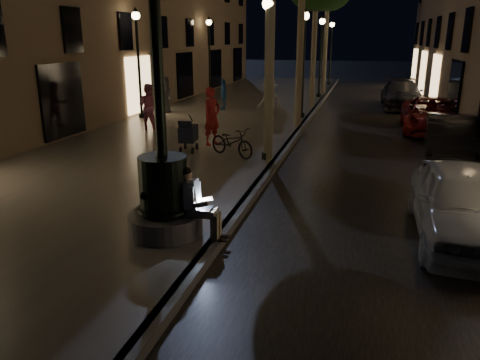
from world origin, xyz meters
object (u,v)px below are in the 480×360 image
(lamp_curb_a, at_px, (268,56))
(pedestrian_blue, at_px, (223,94))
(seated_man_laptop, at_px, (195,200))
(car_front, at_px, (462,203))
(car_second, at_px, (450,138))
(lamp_curb_b, at_px, (304,49))
(car_rear, at_px, (402,94))
(pedestrian_red, at_px, (212,116))
(pedestrian_dark, at_px, (165,94))
(lamp_left_c, at_px, (209,46))
(pedestrian_pink, at_px, (149,107))
(lamp_curb_c, at_px, (321,46))
(pedestrian_white, at_px, (269,101))
(stroller, at_px, (188,134))
(car_third, at_px, (432,115))
(lamp_left_b, at_px, (138,49))
(lamp_curb_d, at_px, (331,44))
(bicycle, at_px, (232,142))
(fountain_lamppost, at_px, (163,182))

(lamp_curb_a, distance_m, pedestrian_blue, 10.47)
(seated_man_laptop, relative_size, lamp_curb_a, 0.28)
(car_front, bearing_deg, seated_man_laptop, -161.08)
(lamp_curb_a, height_order, car_second, lamp_curb_a)
(lamp_curb_b, height_order, car_rear, lamp_curb_b)
(seated_man_laptop, distance_m, pedestrian_red, 7.80)
(lamp_curb_a, xyz_separation_m, pedestrian_dark, (-6.70, 7.77, -2.15))
(lamp_left_c, height_order, car_second, lamp_left_c)
(seated_man_laptop, height_order, pedestrian_pink, pedestrian_pink)
(lamp_curb_c, xyz_separation_m, car_front, (4.73, -20.38, -2.51))
(seated_man_laptop, distance_m, pedestrian_white, 12.55)
(seated_man_laptop, xyz_separation_m, lamp_curb_b, (0.09, 14.00, 2.33))
(stroller, xyz_separation_m, car_third, (8.12, 6.63, -0.10))
(lamp_curb_a, distance_m, lamp_left_b, 9.30)
(seated_man_laptop, height_order, pedestrian_blue, pedestrian_blue)
(car_third, xyz_separation_m, pedestrian_white, (-6.72, -0.42, 0.43))
(lamp_curb_a, height_order, lamp_curb_c, same)
(lamp_curb_c, xyz_separation_m, pedestrian_dark, (-6.70, -8.23, -2.15))
(lamp_curb_d, distance_m, car_rear, 11.50)
(pedestrian_red, bearing_deg, car_rear, -3.48)
(pedestrian_red, bearing_deg, lamp_curb_b, 7.12)
(pedestrian_pink, bearing_deg, lamp_curb_c, -106.43)
(lamp_curb_b, distance_m, pedestrian_blue, 4.93)
(lamp_curb_b, distance_m, lamp_curb_d, 16.00)
(lamp_curb_b, xyz_separation_m, bicycle, (-1.10, -7.94, -2.58))
(pedestrian_dark, bearing_deg, car_front, -134.39)
(car_front, distance_m, pedestrian_white, 12.40)
(lamp_curb_b, relative_size, pedestrian_pink, 2.64)
(lamp_curb_c, xyz_separation_m, pedestrian_white, (-1.22, -9.51, -2.12))
(lamp_curb_a, height_order, lamp_left_b, same)
(lamp_curb_c, distance_m, car_second, 14.95)
(pedestrian_blue, bearing_deg, pedestrian_pink, -35.79)
(lamp_curb_b, bearing_deg, car_second, -45.85)
(pedestrian_pink, bearing_deg, car_second, -178.60)
(lamp_curb_c, bearing_deg, pedestrian_pink, -113.60)
(pedestrian_red, xyz_separation_m, pedestrian_blue, (-1.96, 7.84, -0.21))
(fountain_lamppost, height_order, lamp_left_b, fountain_lamppost)
(car_second, distance_m, pedestrian_red, 7.77)
(pedestrian_blue, bearing_deg, lamp_curb_c, 124.75)
(lamp_curb_b, xyz_separation_m, stroller, (-2.62, -7.72, -2.45))
(pedestrian_red, height_order, pedestrian_white, pedestrian_red)
(lamp_curb_b, distance_m, lamp_curb_c, 8.00)
(lamp_curb_c, xyz_separation_m, lamp_left_c, (-7.10, 0.00, 0.00))
(lamp_curb_d, height_order, stroller, lamp_curb_d)
(seated_man_laptop, relative_size, lamp_curb_d, 0.28)
(pedestrian_dark, bearing_deg, lamp_left_b, 169.59)
(bicycle, bearing_deg, car_rear, 5.93)
(pedestrian_pink, height_order, pedestrian_white, pedestrian_white)
(lamp_left_c, distance_m, pedestrian_red, 15.44)
(car_third, bearing_deg, lamp_curb_a, -126.77)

